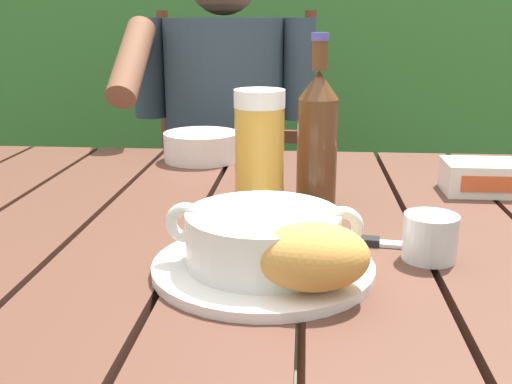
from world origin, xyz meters
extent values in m
cube|color=#513024|center=(-0.32, 0.00, 0.73)|extent=(0.15, 0.96, 0.04)
cube|color=#513024|center=(-0.16, 0.00, 0.73)|extent=(0.15, 0.96, 0.04)
cube|color=#513024|center=(0.00, 0.00, 0.73)|extent=(0.15, 0.96, 0.04)
cube|color=#513024|center=(0.16, 0.00, 0.73)|extent=(0.15, 0.96, 0.04)
cube|color=#513024|center=(0.32, 0.00, 0.73)|extent=(0.15, 0.96, 0.04)
cube|color=#513024|center=(0.00, 0.45, 0.67)|extent=(1.38, 0.03, 0.08)
cube|color=#32652C|center=(0.00, 1.77, 0.81)|extent=(3.02, 0.60, 1.61)
cylinder|color=#4C3823|center=(-0.81, 1.92, 0.93)|extent=(0.10, 0.10, 1.86)
cylinder|color=#4C3823|center=(-0.55, 1.92, 0.75)|extent=(0.10, 0.10, 1.50)
cylinder|color=#4C3823|center=(-0.26, 1.92, 0.76)|extent=(0.10, 0.10, 1.52)
cylinder|color=#5E2C1D|center=(0.09, 0.67, 0.23)|extent=(0.04, 0.04, 0.47)
cylinder|color=#5E2C1D|center=(-0.37, 0.67, 0.23)|extent=(0.04, 0.04, 0.47)
cylinder|color=#5E2C1D|center=(0.09, 1.04, 0.23)|extent=(0.04, 0.04, 0.47)
cylinder|color=#5E2C1D|center=(-0.37, 1.04, 0.23)|extent=(0.04, 0.04, 0.47)
cube|color=#5E2C1D|center=(-0.14, 0.86, 0.48)|extent=(0.49, 0.40, 0.02)
cylinder|color=#5E2C1D|center=(0.09, 1.04, 0.76)|extent=(0.04, 0.04, 0.60)
cylinder|color=#5E2C1D|center=(-0.37, 1.04, 0.76)|extent=(0.04, 0.04, 0.60)
cube|color=#5E2C1D|center=(-0.14, 1.04, 0.68)|extent=(0.46, 0.02, 0.04)
cube|color=#5E2C1D|center=(-0.14, 1.04, 0.82)|extent=(0.46, 0.02, 0.04)
cube|color=#5E2C1D|center=(-0.14, 1.04, 0.97)|extent=(0.46, 0.02, 0.04)
cylinder|color=#2E3D4A|center=(-0.05, 0.56, 0.23)|extent=(0.11, 0.11, 0.45)
cylinder|color=#2E3D4A|center=(-0.05, 0.66, 0.51)|extent=(0.13, 0.40, 0.13)
cylinder|color=#2E3D4A|center=(-0.22, 0.56, 0.23)|extent=(0.11, 0.11, 0.45)
cylinder|color=#2E3D4A|center=(-0.22, 0.66, 0.51)|extent=(0.13, 0.40, 0.13)
cylinder|color=#2E3D4A|center=(-0.14, 0.76, 0.78)|extent=(0.32, 0.32, 0.53)
cylinder|color=#2E3D4A|center=(0.06, 0.74, 0.91)|extent=(0.08, 0.08, 0.26)
cylinder|color=#2E3D4A|center=(-0.34, 0.74, 0.91)|extent=(0.08, 0.08, 0.26)
cylinder|color=brown|center=(-0.34, 0.58, 0.94)|extent=(0.07, 0.25, 0.21)
cylinder|color=white|center=(0.03, -0.21, 0.76)|extent=(0.27, 0.27, 0.01)
cylinder|color=white|center=(0.03, -0.21, 0.79)|extent=(0.18, 0.18, 0.06)
cylinder|color=orange|center=(0.03, -0.21, 0.81)|extent=(0.16, 0.16, 0.01)
torus|color=white|center=(-0.06, -0.21, 0.81)|extent=(0.05, 0.01, 0.05)
torus|color=white|center=(0.12, -0.21, 0.81)|extent=(0.05, 0.01, 0.05)
ellipsoid|color=gold|center=(0.09, -0.28, 0.80)|extent=(0.13, 0.10, 0.07)
cylinder|color=gold|center=(0.01, 0.02, 0.83)|extent=(0.08, 0.08, 0.16)
cylinder|color=white|center=(0.01, 0.02, 0.93)|extent=(0.08, 0.08, 0.03)
cylinder|color=#563019|center=(0.10, 0.06, 0.84)|extent=(0.06, 0.06, 0.17)
cone|color=#563019|center=(0.10, 0.06, 0.94)|extent=(0.06, 0.06, 0.04)
cylinder|color=#563019|center=(0.10, 0.06, 0.99)|extent=(0.02, 0.02, 0.04)
cylinder|color=#4F489F|center=(0.10, 0.06, 1.02)|extent=(0.03, 0.03, 0.01)
cylinder|color=silver|center=(0.24, -0.15, 0.78)|extent=(0.07, 0.07, 0.06)
cube|color=white|center=(0.38, 0.16, 0.78)|extent=(0.12, 0.09, 0.05)
cube|color=#D6582F|center=(0.38, 0.12, 0.78)|extent=(0.09, 0.00, 0.03)
cube|color=silver|center=(0.21, -0.11, 0.75)|extent=(0.11, 0.03, 0.00)
cube|color=black|center=(0.15, -0.11, 0.76)|extent=(0.06, 0.03, 0.01)
cylinder|color=white|center=(-0.14, 0.37, 0.78)|extent=(0.16, 0.16, 0.06)
camera|label=1|loc=(0.08, -0.88, 1.04)|focal=42.84mm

